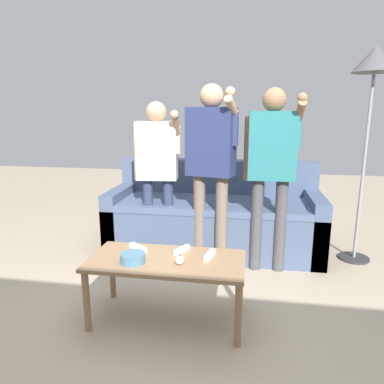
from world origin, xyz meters
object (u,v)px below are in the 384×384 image
object	(u,v)px
game_remote_nunchuk	(180,260)
player_left	(157,162)
game_remote_wand_spare	(210,255)
player_right	(271,160)
game_remote_wand_near	(182,250)
coffee_table	(167,267)
couch	(214,218)
player_center	(211,156)
snack_bowl	(133,258)
floor_lamp	(374,74)
game_remote_wand_far	(138,247)

from	to	relation	value
game_remote_nunchuk	player_left	distance (m)	1.23
game_remote_wand_spare	player_right	bearing A→B (deg)	62.67
game_remote_nunchuk	game_remote_wand_near	bearing A→B (deg)	97.08
coffee_table	game_remote_wand_near	bearing A→B (deg)	61.73
coffee_table	player_right	size ratio (longest dim) A/B	0.65
couch	player_center	bearing A→B (deg)	-89.07
player_left	player_center	bearing A→B (deg)	-12.83
game_remote_nunchuk	player_right	size ratio (longest dim) A/B	0.06
player_left	game_remote_nunchuk	bearing A→B (deg)	-68.51
couch	snack_bowl	world-z (taller)	couch
couch	snack_bowl	size ratio (longest dim) A/B	13.08
floor_lamp	game_remote_wand_spare	distance (m)	2.11
couch	coffee_table	xyz separation A→B (m)	(-0.17, -1.34, 0.06)
game_remote_nunchuk	player_left	bearing A→B (deg)	111.49
coffee_table	game_remote_wand_spare	distance (m)	0.29
game_remote_nunchuk	floor_lamp	world-z (taller)	floor_lamp
floor_lamp	player_right	size ratio (longest dim) A/B	1.23
snack_bowl	player_left	distance (m)	1.19
player_right	game_remote_wand_near	size ratio (longest dim) A/B	10.20
coffee_table	game_remote_nunchuk	bearing A→B (deg)	-28.97
snack_bowl	player_center	world-z (taller)	player_center
game_remote_nunchuk	game_remote_wand_near	distance (m)	0.19
snack_bowl	player_right	bearing A→B (deg)	47.58
floor_lamp	game_remote_wand_spare	xyz separation A→B (m)	(-1.25, -1.17, -1.24)
game_remote_wand_spare	player_left	bearing A→B (deg)	122.67
couch	game_remote_nunchuk	world-z (taller)	couch
game_remote_wand_near	game_remote_nunchuk	bearing A→B (deg)	-82.92
game_remote_nunchuk	game_remote_wand_spare	world-z (taller)	game_remote_nunchuk
player_left	game_remote_wand_near	size ratio (longest dim) A/B	9.55
coffee_table	game_remote_wand_near	size ratio (longest dim) A/B	6.64
snack_bowl	player_center	size ratio (longest dim) A/B	0.10
game_remote_nunchuk	player_left	xyz separation A→B (m)	(-0.42, 1.06, 0.46)
snack_bowl	player_left	size ratio (longest dim) A/B	0.11
couch	coffee_table	distance (m)	1.35
player_center	game_remote_wand_near	world-z (taller)	player_center
floor_lamp	player_center	bearing A→B (deg)	-165.24
coffee_table	game_remote_wand_spare	bearing A→B (deg)	16.94
player_right	game_remote_wand_near	xyz separation A→B (m)	(-0.62, -0.76, -0.54)
snack_bowl	floor_lamp	size ratio (longest dim) A/B	0.08
player_center	game_remote_wand_spare	bearing A→B (deg)	-83.68
snack_bowl	game_remote_nunchuk	world-z (taller)	snack_bowl
snack_bowl	game_remote_wand_spare	xyz separation A→B (m)	(0.48, 0.17, -0.01)
player_center	player_right	xyz separation A→B (m)	(0.51, -0.00, -0.02)
player_right	game_remote_wand_far	world-z (taller)	player_right
player_center	game_remote_wand_spare	world-z (taller)	player_center
game_remote_wand_far	game_remote_wand_spare	distance (m)	0.51
player_left	game_remote_wand_far	bearing A→B (deg)	-84.58
coffee_table	snack_bowl	world-z (taller)	snack_bowl
player_center	player_right	world-z (taller)	player_center
floor_lamp	game_remote_wand_near	distance (m)	2.21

